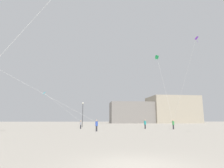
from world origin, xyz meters
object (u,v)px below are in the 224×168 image
(person_in_blue, at_px, (97,125))
(person_in_green, at_px, (173,124))
(person_in_teal, at_px, (145,124))
(building_left_hall, at_px, (138,113))
(person_in_grey, at_px, (81,124))
(kite_emerald_delta, at_px, (157,59))
(building_centre_hall, at_px, (172,110))
(lamppost_east, at_px, (83,111))
(kite_cyan_diamond, at_px, (44,93))
(kite_violet_diamond, at_px, (196,41))

(person_in_blue, height_order, person_in_green, person_in_green)
(person_in_teal, distance_m, building_left_hall, 56.00)
(person_in_grey, xyz_separation_m, building_left_hall, (21.88, 54.50, 4.05))
(person_in_blue, distance_m, building_left_hall, 65.23)
(kite_emerald_delta, xyz_separation_m, building_centre_hall, (24.90, 57.99, -7.24))
(building_left_hall, distance_m, lamppost_east, 51.86)
(person_in_teal, height_order, person_in_grey, person_in_teal)
(person_in_blue, distance_m, building_centre_hall, 74.58)
(kite_cyan_diamond, bearing_deg, building_left_hall, 56.21)
(person_in_green, xyz_separation_m, building_centre_hall, (23.10, 59.75, 5.49))
(person_in_green, distance_m, lamppost_east, 20.30)
(person_in_teal, height_order, building_centre_hall, building_centre_hall)
(kite_cyan_diamond, bearing_deg, person_in_grey, -40.27)
(person_in_blue, xyz_separation_m, building_centre_hall, (36.79, 64.64, 5.50))
(person_in_teal, relative_size, person_in_green, 1.01)
(kite_violet_diamond, distance_m, building_centre_hall, 67.86)
(person_in_blue, relative_size, building_left_hall, 0.06)
(person_in_blue, xyz_separation_m, kite_cyan_diamond, (-12.40, 15.73, 6.86))
(person_in_blue, bearing_deg, person_in_teal, 131.07)
(kite_cyan_diamond, xyz_separation_m, kite_emerald_delta, (24.30, -9.08, 5.87))
(kite_violet_diamond, distance_m, building_left_hall, 62.80)
(person_in_grey, relative_size, lamppost_east, 0.28)
(person_in_green, xyz_separation_m, kite_cyan_diamond, (-26.09, 10.83, 6.86))
(person_in_green, distance_m, building_left_hall, 57.81)
(kite_cyan_diamond, bearing_deg, building_centre_hall, 44.84)
(person_in_green, xyz_separation_m, building_left_hall, (5.10, 57.44, 3.97))
(person_in_grey, distance_m, kite_violet_diamond, 25.43)
(person_in_teal, bearing_deg, lamppost_east, 56.59)
(person_in_teal, distance_m, person_in_green, 5.16)
(person_in_blue, height_order, building_centre_hall, building_centre_hall)
(kite_violet_diamond, relative_size, building_centre_hall, 0.61)
(person_in_grey, bearing_deg, building_left_hall, 92.92)
(person_in_grey, relative_size, kite_emerald_delta, 0.12)
(person_in_teal, bearing_deg, person_in_grey, 87.19)
(kite_cyan_diamond, xyz_separation_m, lamppost_east, (8.99, -0.25, -4.09))
(lamppost_east, bearing_deg, kite_emerald_delta, -29.99)
(kite_cyan_diamond, bearing_deg, kite_violet_diamond, -27.79)
(kite_emerald_delta, bearing_deg, building_centre_hall, 66.77)
(person_in_blue, relative_size, kite_emerald_delta, 0.13)
(person_in_teal, height_order, lamppost_east, lamppost_east)
(kite_violet_diamond, bearing_deg, person_in_grey, 159.38)
(kite_cyan_diamond, bearing_deg, kite_emerald_delta, -20.50)
(person_in_blue, bearing_deg, kite_violet_diamond, 93.76)
(person_in_green, relative_size, kite_violet_diamond, 0.12)
(person_in_teal, distance_m, kite_emerald_delta, 13.04)
(person_in_blue, relative_size, person_in_teal, 0.99)
(lamppost_east, bearing_deg, person_in_green, -31.75)
(person_in_green, height_order, kite_cyan_diamond, kite_cyan_diamond)
(person_in_grey, bearing_deg, person_in_blue, -43.72)
(person_in_blue, relative_size, building_centre_hall, 0.07)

